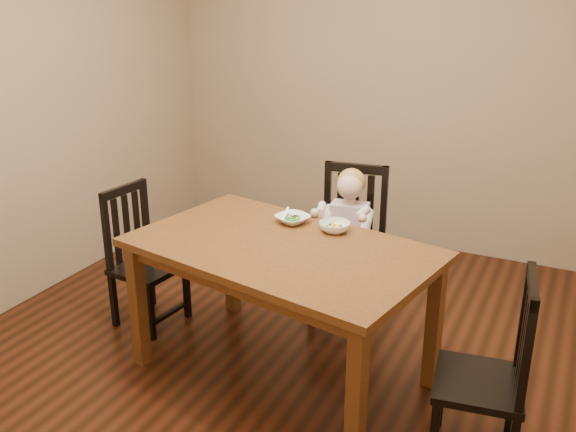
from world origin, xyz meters
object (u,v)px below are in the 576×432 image
at_px(chair_child, 350,247).
at_px(toddler, 348,230).
at_px(dining_table, 282,261).
at_px(chair_right, 491,375).
at_px(chair_left, 142,259).
at_px(bowl_peas, 293,219).
at_px(bowl_veg, 335,227).

bearing_deg(chair_child, toddler, 90.00).
bearing_deg(dining_table, chair_right, -9.93).
bearing_deg(chair_left, bowl_peas, 105.60).
height_order(dining_table, bowl_peas, bowl_peas).
relative_size(chair_left, bowl_peas, 4.91).
bearing_deg(chair_right, toddler, 39.14).
distance_m(chair_right, toddler, 1.48).
relative_size(dining_table, chair_right, 1.84).
xyz_separation_m(toddler, bowl_peas, (-0.18, -0.46, 0.20)).
relative_size(chair_child, chair_right, 1.07).
distance_m(bowl_peas, bowl_veg, 0.28).
relative_size(dining_table, bowl_veg, 10.02).
bearing_deg(bowl_veg, chair_left, -173.63).
xyz_separation_m(dining_table, bowl_peas, (-0.09, 0.33, 0.12)).
bearing_deg(chair_right, bowl_peas, 58.85).
height_order(chair_child, chair_right, chair_child).
relative_size(toddler, bowl_veg, 3.05).
distance_m(toddler, bowl_veg, 0.53).
distance_m(chair_child, bowl_veg, 0.65).
height_order(chair_right, bowl_peas, chair_right).
distance_m(chair_child, chair_left, 1.37).
bearing_deg(chair_left, dining_table, 87.62).
bearing_deg(chair_right, chair_left, 72.56).
xyz_separation_m(chair_child, bowl_peas, (-0.18, -0.51, 0.34)).
bearing_deg(toddler, dining_table, 75.85).
height_order(toddler, bowl_veg, toddler).
distance_m(chair_child, toddler, 0.15).
height_order(chair_child, bowl_peas, chair_child).
bearing_deg(chair_right, chair_child, 37.88).
distance_m(dining_table, chair_left, 1.15).
height_order(dining_table, chair_left, chair_left).
bearing_deg(bowl_peas, chair_right, -23.05).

